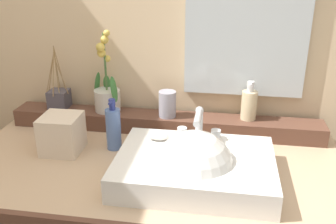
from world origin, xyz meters
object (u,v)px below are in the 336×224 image
tissue_box (62,134)px  sink_basin (194,169)px  soap_dispenser (249,104)px  reed_diffuser (59,98)px  potted_plant (107,93)px  soap_bar (158,136)px  tumbler_cup (167,104)px  lotion_bottle (113,128)px

tissue_box → sink_basin: bearing=-13.9°
soap_dispenser → reed_diffuser: size_ratio=0.58×
potted_plant → soap_bar: bearing=-44.8°
sink_basin → tumbler_cup: sink_basin is taller
soap_dispenser → tissue_box: (-0.64, -0.24, -0.06)m
soap_dispenser → tumbler_cup: soap_dispenser is taller
sink_basin → lotion_bottle: (-0.30, 0.17, 0.04)m
soap_bar → reed_diffuser: size_ratio=0.28×
sink_basin → tissue_box: (-0.47, 0.12, 0.03)m
soap_bar → tumbler_cup: 0.23m
sink_basin → tissue_box: sink_basin is taller
soap_dispenser → tissue_box: bearing=-159.6°
tissue_box → lotion_bottle: bearing=16.1°
sink_basin → tissue_box: size_ratio=3.59×
soap_bar → tumbler_cup: tumbler_cup is taller
lotion_bottle → tissue_box: size_ratio=1.40×
tumbler_cup → tissue_box: size_ratio=0.76×
sink_basin → tumbler_cup: size_ratio=4.74×
lotion_bottle → soap_bar: bearing=-19.9°
soap_bar → soap_dispenser: size_ratio=0.48×
sink_basin → reed_diffuser: 0.68m
soap_bar → potted_plant: 0.36m
sink_basin → soap_dispenser: 0.40m
soap_dispenser → lotion_bottle: 0.51m
soap_bar → potted_plant: (-0.25, 0.25, 0.05)m
soap_bar → reed_diffuser: (-0.45, 0.25, 0.02)m
reed_diffuser → tissue_box: size_ratio=1.91×
potted_plant → reed_diffuser: 0.20m
reed_diffuser → tissue_box: bearing=-64.8°
potted_plant → soap_dispenser: bearing=0.2°
tissue_box → potted_plant: bearing=69.0°
potted_plant → sink_basin: bearing=-42.8°
tumbler_cup → reed_diffuser: reed_diffuser is taller
lotion_bottle → tumbler_cup: bearing=45.1°
sink_basin → soap_bar: 0.17m
lotion_bottle → potted_plant: bearing=113.1°
tumbler_cup → reed_diffuser: (-0.45, 0.02, -0.01)m
lotion_bottle → reed_diffuser: bearing=146.4°
potted_plant → reed_diffuser: potted_plant is taller
sink_basin → lotion_bottle: sink_basin is taller
tumbler_cup → tissue_box: (-0.33, -0.21, -0.05)m
tumbler_cup → sink_basin: bearing=-67.5°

